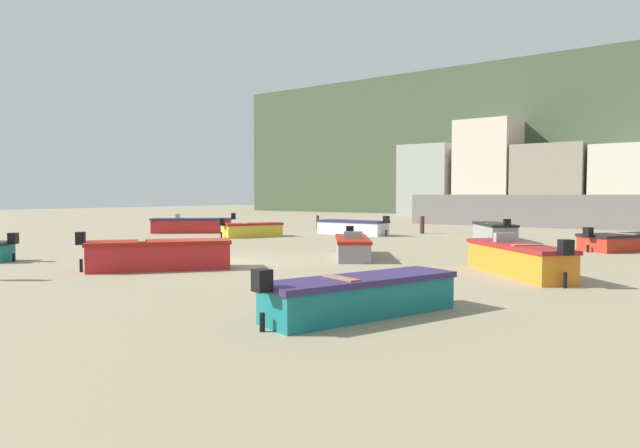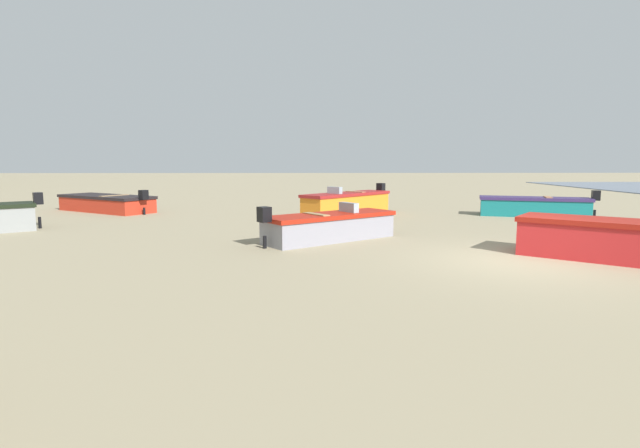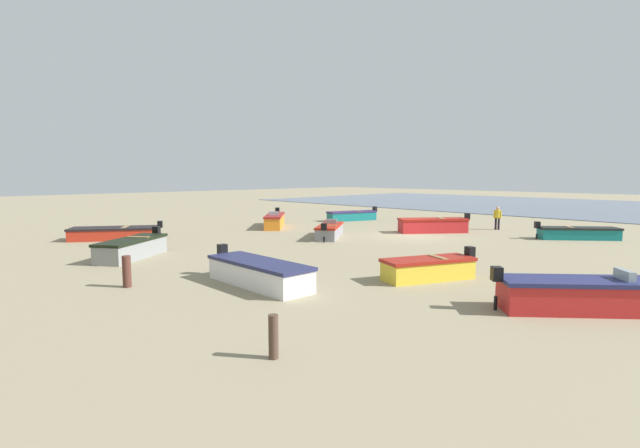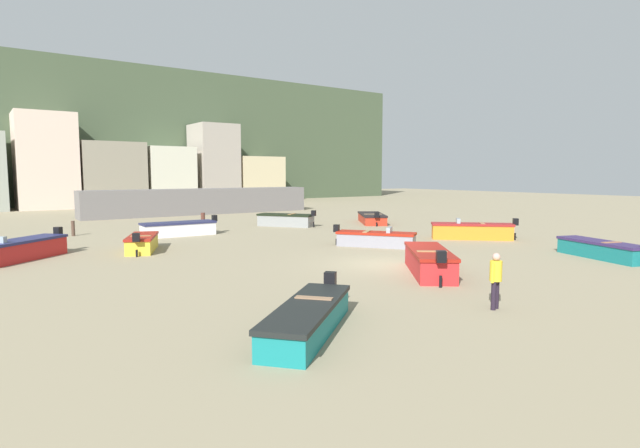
% 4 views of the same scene
% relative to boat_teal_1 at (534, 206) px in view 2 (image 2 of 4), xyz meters
% --- Properties ---
extents(ground_plane, '(160.00, 160.00, 0.00)m').
position_rel_boat_teal_1_xyz_m(ground_plane, '(-9.08, 4.56, -0.41)').
color(ground_plane, gray).
extents(boat_teal_1, '(2.47, 4.55, 1.12)m').
position_rel_boat_teal_1_xyz_m(boat_teal_1, '(0.00, 0.00, 0.00)').
color(boat_teal_1, '#146C6E').
rests_on(boat_teal_1, ground).
extents(boat_grey_3, '(3.42, 4.06, 1.10)m').
position_rel_boat_teal_1_xyz_m(boat_grey_3, '(-5.94, 8.74, -0.00)').
color(boat_grey_3, gray).
rests_on(boat_grey_3, ground).
extents(boat_red_4, '(3.87, 4.40, 1.26)m').
position_rel_boat_teal_1_xyz_m(boat_red_4, '(-9.07, 2.10, 0.07)').
color(boat_red_4, red).
rests_on(boat_red_4, ground).
extents(boat_orange_5, '(4.17, 4.06, 1.27)m').
position_rel_boat_teal_1_xyz_m(boat_orange_5, '(0.69, 7.72, 0.08)').
color(boat_orange_5, orange).
rests_on(boat_orange_5, ground).
extents(boat_red_6, '(4.13, 5.06, 1.06)m').
position_rel_boat_teal_1_xyz_m(boat_red_6, '(2.32, 18.54, -0.03)').
color(boat_red_6, '#B22B1A').
rests_on(boat_red_6, ground).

